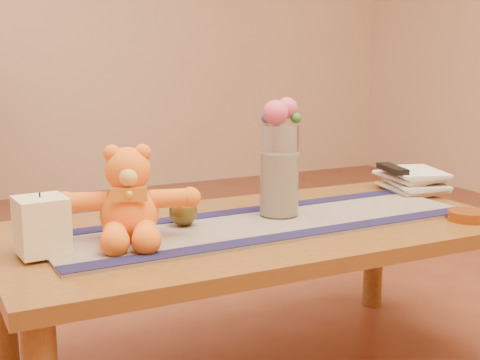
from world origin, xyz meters
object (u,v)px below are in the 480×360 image
bronze_ball (183,212)px  book_bottom (390,190)px  pillar_candle (42,225)px  glass_vase (279,171)px  tv_remote (392,169)px  teddy_bear (129,195)px  amber_dish (468,216)px

bronze_ball → book_bottom: 0.80m
pillar_candle → glass_vase: size_ratio=0.51×
book_bottom → tv_remote: tv_remote is taller
glass_vase → book_bottom: glass_vase is taller
bronze_ball → book_bottom: bearing=7.9°
pillar_candle → tv_remote: (1.17, 0.18, 0.01)m
bronze_ball → tv_remote: (0.79, 0.10, 0.04)m
teddy_bear → glass_vase: bearing=21.0°
teddy_bear → amber_dish: (0.91, -0.23, -0.11)m
teddy_bear → amber_dish: 0.95m
pillar_candle → book_bottom: 1.19m
glass_vase → amber_dish: 0.55m
pillar_candle → glass_vase: glass_vase is taller
pillar_candle → bronze_ball: size_ratio=1.72×
pillar_candle → glass_vase: 0.68m
amber_dish → tv_remote: bearing=83.8°
teddy_bear → glass_vase: glass_vase is taller
teddy_bear → amber_dish: size_ratio=3.00×
teddy_bear → tv_remote: teddy_bear is taller
pillar_candle → tv_remote: size_ratio=0.83×
book_bottom → tv_remote: 0.08m
bronze_ball → teddy_bear: bearing=-162.3°
tv_remote → amber_dish: bearing=-82.1°
amber_dish → pillar_candle: bearing=170.1°
teddy_bear → pillar_candle: size_ratio=2.49×
pillar_candle → glass_vase: (0.67, 0.07, 0.06)m
book_bottom → amber_dish: size_ratio=2.02×
pillar_candle → bronze_ball: 0.39m
bronze_ball → amber_dish: 0.80m
teddy_bear → tv_remote: size_ratio=2.07×
glass_vase → teddy_bear: bearing=-175.5°
pillar_candle → glass_vase: bearing=5.6°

